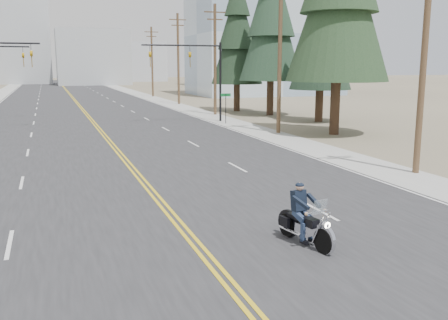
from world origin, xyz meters
TOP-DOWN VIEW (x-y plane):
  - ground_plane at (0.00, 0.00)m, footprint 400.00×400.00m
  - road at (0.00, 70.00)m, footprint 20.00×200.00m
  - sidewalk_right at (11.50, 70.00)m, footprint 3.00×200.00m
  - traffic_mast_right at (8.98, 32.00)m, footprint 7.10×0.26m
  - street_sign at (10.80, 30.00)m, footprint 0.90×0.06m
  - utility_pole_a at (12.50, 8.00)m, footprint 2.20×0.30m
  - utility_pole_b at (12.50, 23.00)m, footprint 2.20×0.30m
  - utility_pole_c at (12.50, 38.00)m, footprint 2.20×0.30m
  - utility_pole_d at (12.50, 53.00)m, footprint 2.20×0.30m
  - utility_pole_e at (12.50, 70.00)m, footprint 2.20×0.30m
  - glass_building at (32.00, 70.00)m, footprint 24.00×16.00m
  - haze_bldg_b at (8.00, 125.00)m, footprint 18.00×14.00m
  - haze_bldg_c at (40.00, 110.00)m, footprint 16.00×12.00m
  - haze_bldg_d at (-12.00, 140.00)m, footprint 20.00×15.00m
  - haze_bldg_e at (25.00, 150.00)m, footprint 14.00×14.00m
  - motorcyclist at (2.93, 1.24)m, footprint 1.36×2.39m
  - conifer_mid at (19.28, 28.77)m, footprint 5.46×5.46m
  - conifer_tall at (17.64, 35.74)m, footprint 6.31×6.31m
  - conifer_far at (16.11, 41.23)m, footprint 5.62×5.62m

SIDE VIEW (x-z plane):
  - ground_plane at x=0.00m, z-range 0.00..0.00m
  - road at x=0.00m, z-range 0.00..0.01m
  - sidewalk_right at x=11.50m, z-range 0.00..0.01m
  - motorcyclist at x=2.93m, z-range 0.00..1.76m
  - street_sign at x=10.80m, z-range 0.49..3.12m
  - traffic_mast_right at x=8.98m, z-range 1.44..8.44m
  - utility_pole_a at x=12.50m, z-range 0.23..11.23m
  - utility_pole_c at x=12.50m, z-range 0.23..11.23m
  - utility_pole_e at x=12.50m, z-range 0.23..11.23m
  - utility_pole_b at x=12.50m, z-range 0.23..11.73m
  - utility_pole_d at x=12.50m, z-range 0.23..11.73m
  - haze_bldg_e at x=25.00m, z-range 0.00..12.00m
  - haze_bldg_b at x=8.00m, z-range 0.00..14.00m
  - conifer_mid at x=19.28m, z-range 1.08..15.64m
  - conifer_far at x=16.11m, z-range 1.11..16.17m
  - haze_bldg_c at x=40.00m, z-range 0.00..18.00m
  - glass_building at x=32.00m, z-range 0.00..20.00m
  - conifer_tall at x=17.64m, z-range 1.30..18.84m
  - haze_bldg_d at x=-12.00m, z-range 0.00..26.00m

